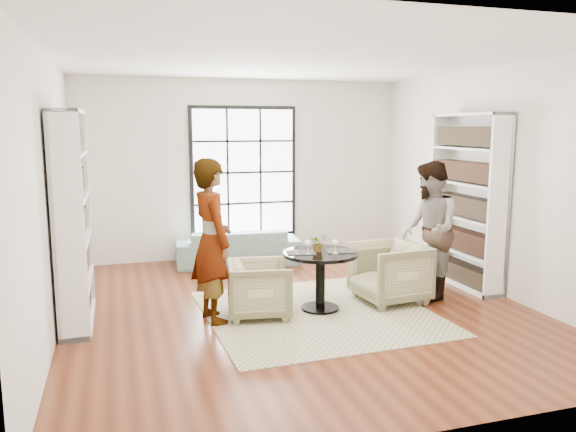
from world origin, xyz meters
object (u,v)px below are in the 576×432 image
object	(u,v)px
armchair_left	(259,289)
person_right	(429,230)
pedestal_table	(320,268)
wine_glass_left	(308,244)
person_left	(212,241)
sofa	(238,246)
armchair_right	(389,272)
flower_centerpiece	(318,243)
wine_glass_right	(335,243)

from	to	relation	value
armchair_left	person_right	xyz separation A→B (m)	(2.27, 0.05, 0.56)
pedestal_table	wine_glass_left	xyz separation A→B (m)	(-0.18, -0.07, 0.32)
armchair_left	person_left	bearing A→B (deg)	99.00
sofa	armchair_right	distance (m)	2.91
person_left	flower_centerpiece	bearing A→B (deg)	-100.01
pedestal_table	armchair_right	distance (m)	0.97
armchair_right	flower_centerpiece	distance (m)	1.08
pedestal_table	person_left	distance (m)	1.37
armchair_left	wine_glass_left	distance (m)	0.78
pedestal_table	wine_glass_right	xyz separation A→B (m)	(0.14, -0.12, 0.32)
person_left	flower_centerpiece	world-z (taller)	person_left
pedestal_table	person_right	distance (m)	1.56
wine_glass_right	armchair_right	bearing A→B (deg)	12.84
wine_glass_left	armchair_left	bearing A→B (deg)	171.76
person_left	wine_glass_right	bearing A→B (deg)	-106.38
sofa	armchair_right	bearing A→B (deg)	124.37
armchair_right	person_left	size ratio (longest dim) A/B	0.45
sofa	wine_glass_left	distance (m)	2.74
person_right	armchair_left	bearing A→B (deg)	-69.23
wine_glass_left	flower_centerpiece	bearing A→B (deg)	32.93
sofa	wine_glass_right	bearing A→B (deg)	107.56
sofa	wine_glass_left	bearing A→B (deg)	100.96
wine_glass_right	flower_centerpiece	distance (m)	0.23
armchair_left	flower_centerpiece	xyz separation A→B (m)	(0.74, 0.03, 0.50)
flower_centerpiece	person_right	bearing A→B (deg)	1.05
pedestal_table	sofa	distance (m)	2.65
armchair_right	person_right	xyz separation A→B (m)	(0.55, 0.00, 0.51)
person_left	flower_centerpiece	xyz separation A→B (m)	(1.29, 0.03, -0.10)
pedestal_table	wine_glass_right	bearing A→B (deg)	-40.50
sofa	armchair_left	size ratio (longest dim) A/B	2.70
armchair_right	person_left	world-z (taller)	person_left
wine_glass_left	flower_centerpiece	distance (m)	0.20
person_right	wine_glass_left	distance (m)	1.70
person_right	flower_centerpiece	size ratio (longest dim) A/B	8.08
pedestal_table	wine_glass_left	world-z (taller)	wine_glass_left
person_left	wine_glass_left	bearing A→B (deg)	-105.35
sofa	wine_glass_right	world-z (taller)	wine_glass_right
armchair_left	wine_glass_right	xyz separation A→B (m)	(0.90, -0.13, 0.51)
wine_glass_left	armchair_right	bearing A→B (deg)	6.78
wine_glass_right	flower_centerpiece	bearing A→B (deg)	135.28
person_right	person_left	bearing A→B (deg)	-69.49
wine_glass_left	wine_glass_right	size ratio (longest dim) A/B	1.02
flower_centerpiece	sofa	bearing A→B (deg)	100.03
armchair_left	armchair_right	world-z (taller)	armchair_right
sofa	armchair_left	xyz separation A→B (m)	(-0.29, -2.58, 0.04)
armchair_right	person_right	world-z (taller)	person_right
flower_centerpiece	wine_glass_left	bearing A→B (deg)	-147.07
armchair_right	person_left	distance (m)	2.34
armchair_left	flower_centerpiece	size ratio (longest dim) A/B	3.29
person_left	sofa	bearing A→B (deg)	-29.13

